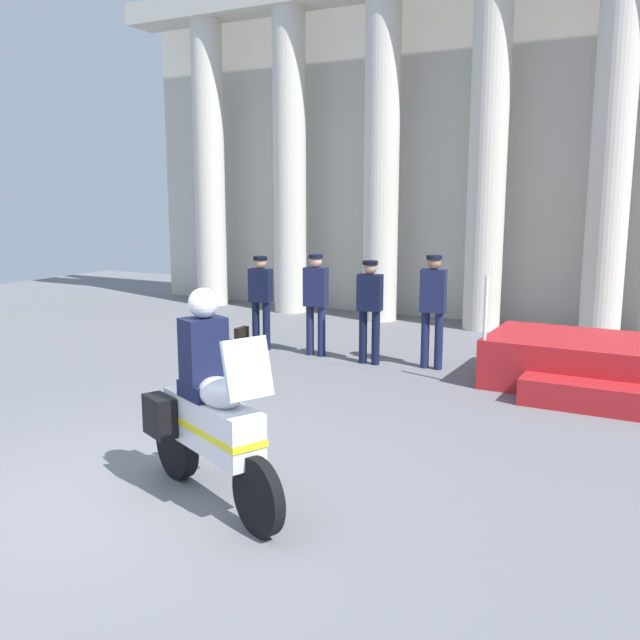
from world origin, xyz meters
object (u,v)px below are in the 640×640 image
officer_in_row_0 (261,295)px  officer_in_row_3 (433,302)px  reviewing_stand (599,366)px  officer_in_row_2 (370,304)px  motorcycle_with_rider (208,414)px  briefcase_on_ground (242,337)px  officer_in_row_1 (316,297)px

officer_in_row_0 → officer_in_row_3: 3.09m
reviewing_stand → officer_in_row_2: 3.49m
motorcycle_with_rider → briefcase_on_ground: size_ratio=5.43×
reviewing_stand → officer_in_row_3: (-2.44, 0.04, 0.71)m
officer_in_row_2 → motorcycle_with_rider: 5.35m
officer_in_row_1 → motorcycle_with_rider: motorcycle_with_rider is taller
officer_in_row_3 → reviewing_stand: bearing=171.3°
officer_in_row_3 → briefcase_on_ground: bearing=-5.4°
reviewing_stand → officer_in_row_2: (-3.42, -0.14, 0.64)m
officer_in_row_0 → officer_in_row_1: (1.08, 0.02, 0.04)m
reviewing_stand → officer_in_row_0: bearing=-179.4°
officer_in_row_0 → motorcycle_with_rider: 6.13m
officer_in_row_0 → briefcase_on_ground: 0.87m
officer_in_row_0 → officer_in_row_3: bearing=173.9°
reviewing_stand → briefcase_on_ground: (-5.91, -0.11, -0.16)m
officer_in_row_2 → officer_in_row_0: bearing=-10.2°
officer_in_row_1 → briefcase_on_ground: size_ratio=4.72×
briefcase_on_ground → reviewing_stand: bearing=1.1°
officer_in_row_3 → officer_in_row_1: bearing=-5.7°
officer_in_row_2 → officer_in_row_1: bearing=-13.7°
reviewing_stand → briefcase_on_ground: size_ratio=8.39×
officer_in_row_2 → briefcase_on_ground: officer_in_row_2 is taller
reviewing_stand → officer_in_row_3: 2.54m
officer_in_row_2 → reviewing_stand: bearing=174.6°
officer_in_row_3 → briefcase_on_ground: (-3.47, -0.15, -0.86)m
reviewing_stand → briefcase_on_ground: bearing=-178.9°
reviewing_stand → officer_in_row_0: 5.57m
officer_in_row_1 → briefcase_on_ground: officer_in_row_1 is taller
officer_in_row_3 → motorcycle_with_rider: motorcycle_with_rider is taller
officer_in_row_3 → briefcase_on_ground: 3.57m
officer_in_row_2 → officer_in_row_3: bearing=-177.4°
officer_in_row_3 → motorcycle_with_rider: bearing=80.9°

